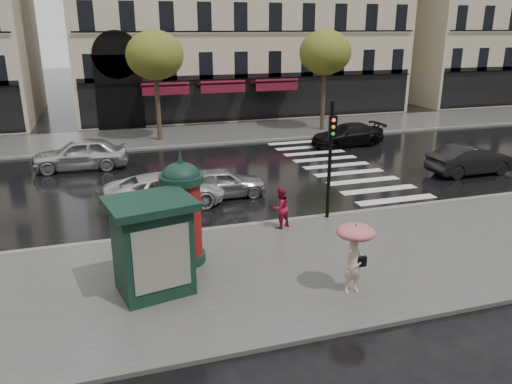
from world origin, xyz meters
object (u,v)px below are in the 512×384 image
object	(u,v)px
woman_red	(280,208)
traffic_light	(331,149)
car_black	(347,135)
woman_umbrella	(355,247)
man_burgundy	(159,233)
car_darkgrey	(471,160)
newsstand	(152,245)
morris_column	(183,209)
car_silver	(222,183)
car_far_silver	(80,154)
car_white	(166,190)

from	to	relation	value
woman_red	traffic_light	size ratio (longest dim) A/B	0.34
traffic_light	car_black	size ratio (longest dim) A/B	0.96
woman_umbrella	car_black	size ratio (longest dim) A/B	0.44
man_burgundy	car_darkgrey	world-z (taller)	man_burgundy
man_burgundy	newsstand	xyz separation A→B (m)	(-0.35, -1.61, 0.36)
morris_column	car_silver	world-z (taller)	morris_column
woman_umbrella	woman_red	bearing A→B (deg)	93.56
morris_column	car_far_silver	world-z (taller)	morris_column
woman_red	car_white	distance (m)	5.10
man_burgundy	car_silver	bearing A→B (deg)	-104.65
woman_umbrella	man_burgundy	distance (m)	5.68
woman_umbrella	car_black	xyz separation A→B (m)	(8.02, 15.93, -0.77)
car_silver	car_far_silver	world-z (taller)	car_far_silver
traffic_light	car_darkgrey	bearing A→B (deg)	21.01
car_silver	car_darkgrey	world-z (taller)	car_darkgrey
car_far_silver	woman_red	bearing A→B (deg)	35.48
newsstand	car_white	bearing A→B (deg)	80.03
woman_umbrella	woman_red	world-z (taller)	woman_umbrella
traffic_light	car_far_silver	size ratio (longest dim) A/B	0.93
woman_umbrella	car_silver	bearing A→B (deg)	98.88
car_white	car_far_silver	size ratio (longest dim) A/B	1.02
traffic_light	car_darkgrey	xyz separation A→B (m)	(9.24, 3.55, -2.02)
car_black	car_white	bearing A→B (deg)	-61.17
morris_column	car_black	distance (m)	17.53
man_burgundy	morris_column	size ratio (longest dim) A/B	0.56
traffic_light	woman_umbrella	bearing A→B (deg)	-108.24
car_white	car_black	world-z (taller)	car_white
woman_red	car_black	bearing A→B (deg)	-149.10
woman_umbrella	car_far_silver	xyz separation A→B (m)	(-7.12, 15.21, -0.63)
car_far_silver	traffic_light	bearing A→B (deg)	43.34
car_black	newsstand	bearing A→B (deg)	-45.63
woman_umbrella	traffic_light	world-z (taller)	traffic_light
car_black	car_far_silver	bearing A→B (deg)	-90.59
newsstand	car_black	bearing A→B (deg)	47.66
man_burgundy	car_black	size ratio (longest dim) A/B	0.43
traffic_light	newsstand	distance (m)	7.63
morris_column	traffic_light	size ratio (longest dim) A/B	0.80
car_far_silver	morris_column	bearing A→B (deg)	17.06
woman_umbrella	car_far_silver	bearing A→B (deg)	115.08
man_burgundy	car_far_silver	bearing A→B (deg)	-63.17
woman_red	car_far_silver	size ratio (longest dim) A/B	0.32
newsstand	car_darkgrey	bearing A→B (deg)	23.78
car_far_silver	car_white	bearing A→B (deg)	28.75
man_burgundy	newsstand	distance (m)	1.68
car_black	car_far_silver	xyz separation A→B (m)	(-15.14, -0.71, 0.14)
car_white	man_burgundy	bearing A→B (deg)	168.47
car_silver	car_far_silver	distance (m)	8.50
morris_column	car_white	world-z (taller)	morris_column
woman_red	man_burgundy	distance (m)	4.61
morris_column	woman_red	bearing A→B (deg)	24.20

